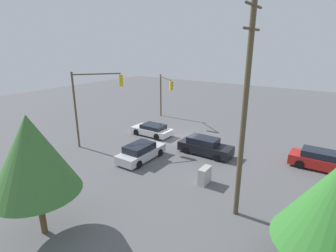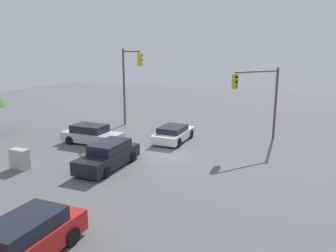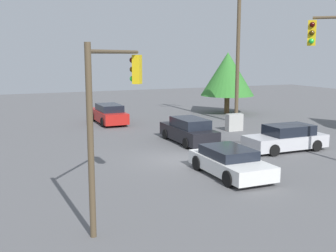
% 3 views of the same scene
% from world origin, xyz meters
% --- Properties ---
extents(ground_plane, '(80.00, 80.00, 0.00)m').
position_xyz_m(ground_plane, '(0.00, 0.00, 0.00)').
color(ground_plane, '#5B5B5E').
extents(sedan_red, '(1.90, 4.71, 1.47)m').
position_xyz_m(sedan_red, '(0.27, -12.28, 0.71)').
color(sedan_red, red).
rests_on(sedan_red, ground_plane).
extents(sedan_silver, '(4.52, 1.96, 1.40)m').
position_xyz_m(sedan_silver, '(-6.16, 0.37, 0.67)').
color(sedan_silver, silver).
rests_on(sedan_silver, ground_plane).
extents(sedan_dark, '(1.86, 4.69, 1.50)m').
position_xyz_m(sedan_dark, '(-2.15, -3.52, 0.71)').
color(sedan_dark, black).
rests_on(sedan_dark, ground_plane).
extents(sedan_white, '(2.05, 4.29, 1.20)m').
position_xyz_m(sedan_white, '(-0.78, 3.30, 0.60)').
color(sedan_white, silver).
rests_on(sedan_white, ground_plane).
extents(traffic_signal_cross, '(2.84, 3.58, 5.52)m').
position_xyz_m(traffic_signal_cross, '(5.05, 5.66, 3.84)').
color(traffic_signal_cross, brown).
rests_on(traffic_signal_cross, ground_plane).
extents(utility_pole_tall, '(2.20, 0.28, 11.49)m').
position_xyz_m(utility_pole_tall, '(-8.81, -8.78, 6.05)').
color(utility_pole_tall, brown).
rests_on(utility_pole_tall, ground_plane).
extents(electrical_cabinet, '(1.14, 0.52, 1.18)m').
position_xyz_m(electrical_cabinet, '(-6.75, -5.79, 0.59)').
color(electrical_cabinet, '#B2B2AD').
rests_on(electrical_cabinet, ground_plane).
extents(tree_corner, '(4.64, 4.64, 5.36)m').
position_xyz_m(tree_corner, '(-10.74, -13.32, 3.47)').
color(tree_corner, brown).
rests_on(tree_corner, ground_plane).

